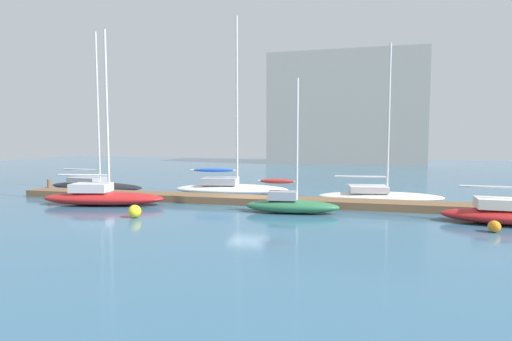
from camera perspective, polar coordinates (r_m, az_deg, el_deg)
ground_plane at (r=26.12m, az=-1.09°, el=-4.71°), size 120.00×120.00×0.00m
dock_pier at (r=26.08m, az=-1.09°, el=-4.22°), size 33.09×1.99×0.46m
dock_piling_near_end at (r=34.68m, az=-27.36°, el=-2.02°), size 0.28×0.28×1.09m
sailboat_0 at (r=35.25m, az=-21.98°, el=-1.83°), size 8.79×3.21×12.64m
sailboat_1 at (r=27.27m, az=-21.08°, el=-3.40°), size 8.03×3.58×10.91m
sailboat_2 at (r=30.29m, az=-3.71°, el=-2.36°), size 8.94×4.09×13.15m
sailboat_3 at (r=22.78m, az=4.93°, el=-4.66°), size 5.39×1.83×7.53m
sailboat_4 at (r=28.03m, az=17.11°, el=-3.34°), size 8.47×3.74×10.40m
sailboat_5 at (r=23.31m, az=32.47°, el=-5.16°), size 6.56×2.50×11.01m
mooring_buoy_yellow at (r=22.37m, az=-16.90°, el=-5.57°), size 0.69×0.69×0.69m
mooring_buoy_orange at (r=21.04m, az=30.82°, el=-6.86°), size 0.54×0.54×0.54m
harbor_building_distant at (r=70.88m, az=12.57°, el=8.43°), size 25.21×10.84×18.33m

